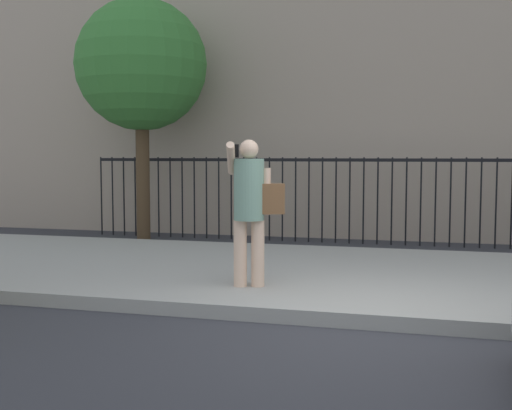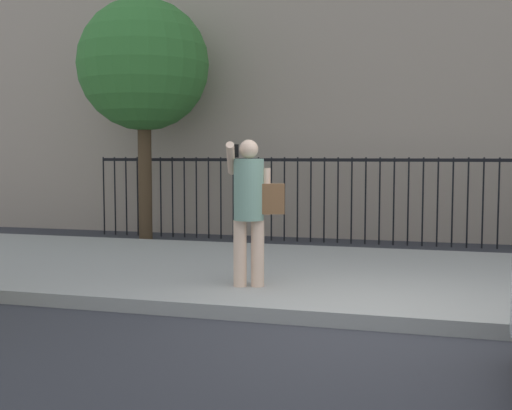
% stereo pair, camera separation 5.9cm
% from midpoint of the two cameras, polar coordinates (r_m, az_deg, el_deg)
% --- Properties ---
extents(ground_plane, '(60.00, 60.00, 0.00)m').
position_cam_midpoint_polar(ground_plane, '(6.15, 10.12, -11.01)').
color(ground_plane, '#333338').
extents(sidewalk, '(28.00, 4.40, 0.15)m').
position_cam_midpoint_polar(sidewalk, '(8.27, 11.63, -6.50)').
color(sidewalk, '#9E9B93').
rests_on(sidewalk, ground).
extents(building_facade, '(28.00, 4.00, 9.88)m').
position_cam_midpoint_polar(building_facade, '(14.79, 13.77, 17.26)').
color(building_facade, tan).
rests_on(building_facade, ground).
extents(iron_fence, '(12.03, 0.04, 1.60)m').
position_cam_midpoint_polar(iron_fence, '(11.83, 12.99, 1.37)').
color(iron_fence, black).
rests_on(iron_fence, ground).
extents(pedestrian_on_phone, '(0.71, 0.51, 1.66)m').
position_cam_midpoint_polar(pedestrian_on_phone, '(7.16, -0.20, 0.29)').
color(pedestrian_on_phone, beige).
rests_on(pedestrian_on_phone, sidewalk).
extents(street_tree_near, '(2.48, 2.48, 4.58)m').
position_cam_midpoint_polar(street_tree_near, '(12.50, -9.89, 12.14)').
color(street_tree_near, '#4C3823').
rests_on(street_tree_near, ground).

